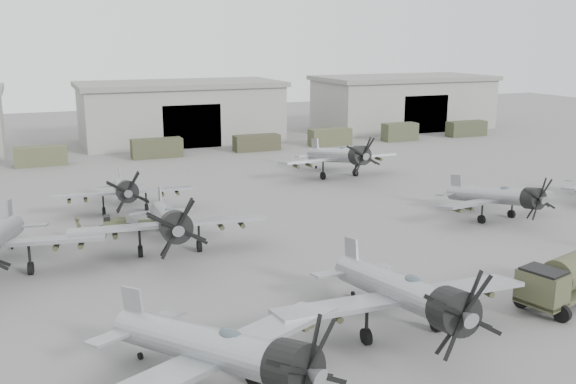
% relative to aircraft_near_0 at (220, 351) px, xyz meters
% --- Properties ---
extents(ground, '(220.00, 220.00, 0.00)m').
position_rel_aircraft_near_0_xyz_m(ground, '(14.74, 7.78, -2.48)').
color(ground, '#5E5E5B').
rests_on(ground, ground).
extents(hangar_center, '(29.00, 14.80, 8.70)m').
position_rel_aircraft_near_0_xyz_m(hangar_center, '(14.74, 69.74, 1.90)').
color(hangar_center, gray).
rests_on(hangar_center, ground).
extents(hangar_right, '(29.00, 14.80, 8.70)m').
position_rel_aircraft_near_0_xyz_m(hangar_right, '(52.74, 69.74, 1.90)').
color(hangar_right, gray).
rests_on(hangar_right, ground).
extents(support_truck_2, '(5.97, 2.20, 2.31)m').
position_rel_aircraft_near_0_xyz_m(support_truck_2, '(-5.11, 57.78, -1.32)').
color(support_truck_2, '#474A30').
rests_on(support_truck_2, ground).
extents(support_truck_3, '(6.41, 2.20, 2.41)m').
position_rel_aircraft_near_0_xyz_m(support_truck_3, '(8.76, 57.78, -1.27)').
color(support_truck_3, '#3A3C27').
rests_on(support_truck_3, ground).
extents(support_truck_4, '(6.24, 2.20, 2.13)m').
position_rel_aircraft_near_0_xyz_m(support_truck_4, '(22.28, 57.78, -1.41)').
color(support_truck_4, '#383724').
rests_on(support_truck_4, ground).
extents(support_truck_5, '(6.01, 2.20, 2.39)m').
position_rel_aircraft_near_0_xyz_m(support_truck_5, '(33.30, 57.78, -1.28)').
color(support_truck_5, '#45472E').
rests_on(support_truck_5, ground).
extents(support_truck_6, '(5.21, 2.20, 2.60)m').
position_rel_aircraft_near_0_xyz_m(support_truck_6, '(44.81, 57.78, -1.17)').
color(support_truck_6, '#3C432C').
rests_on(support_truck_6, ground).
extents(support_truck_7, '(6.34, 2.20, 2.31)m').
position_rel_aircraft_near_0_xyz_m(support_truck_7, '(56.85, 57.78, -1.32)').
color(support_truck_7, '#363C27').
rests_on(support_truck_7, ground).
extents(aircraft_near_0, '(13.25, 12.02, 5.44)m').
position_rel_aircraft_near_0_xyz_m(aircraft_near_0, '(0.00, 0.00, 0.00)').
color(aircraft_near_0, '#9CA0A4').
rests_on(aircraft_near_0, ground).
extents(aircraft_near_1, '(13.53, 12.18, 5.43)m').
position_rel_aircraft_near_0_xyz_m(aircraft_near_1, '(10.33, 2.32, -0.01)').
color(aircraft_near_1, '#989AA0').
rests_on(aircraft_near_1, ground).
extents(aircraft_mid_1, '(13.75, 12.38, 5.47)m').
position_rel_aircraft_near_0_xyz_m(aircraft_mid_1, '(2.18, 19.71, 0.01)').
color(aircraft_mid_1, '#919499').
rests_on(aircraft_mid_1, ground).
extents(aircraft_mid_2, '(11.50, 10.35, 4.57)m').
position_rel_aircraft_near_0_xyz_m(aircraft_mid_2, '(29.36, 17.81, -0.40)').
color(aircraft_mid_2, gray).
rests_on(aircraft_mid_2, ground).
extents(aircraft_far_0, '(12.02, 10.82, 4.80)m').
position_rel_aircraft_near_0_xyz_m(aircraft_far_0, '(0.90, 31.86, -0.29)').
color(aircraft_far_0, gray).
rests_on(aircraft_far_0, ground).
extents(aircraft_far_1, '(13.45, 12.10, 5.39)m').
position_rel_aircraft_near_0_xyz_m(aircraft_far_1, '(24.79, 37.87, -0.03)').
color(aircraft_far_1, '#9DA0A5').
rests_on(aircraft_far_1, ground).
extents(fuel_tanker, '(7.80, 4.81, 2.86)m').
position_rel_aircraft_near_0_xyz_m(fuel_tanker, '(21.46, 2.61, -0.83)').
color(fuel_tanker, '#3F412B').
rests_on(fuel_tanker, ground).
extents(tug_trailer, '(6.52, 1.81, 1.30)m').
position_rel_aircraft_near_0_xyz_m(tug_trailer, '(0.75, 26.98, -1.99)').
color(tug_trailer, '#40452D').
rests_on(tug_trailer, ground).
extents(ground_crew, '(0.65, 0.79, 1.85)m').
position_rel_aircraft_near_0_xyz_m(ground_crew, '(-3.50, 25.54, -1.55)').
color(ground_crew, '#3F3E29').
rests_on(ground_crew, ground).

